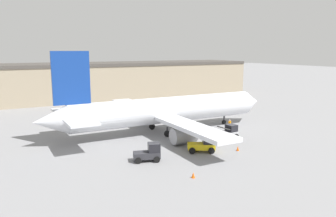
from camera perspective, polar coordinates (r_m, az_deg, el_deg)
name	(u,v)px	position (r m, az deg, el deg)	size (l,w,h in m)	color
ground_plane	(168,132)	(48.81, 0.00, -4.07)	(400.00, 400.00, 0.00)	gray
terminal_building	(67,82)	(83.70, -17.14, 4.50)	(97.37, 16.32, 8.85)	gray
airplane	(162,111)	(47.66, -1.03, -0.39)	(36.21, 32.24, 11.87)	silver
ground_crew_worker	(230,125)	(49.65, 10.68, -2.86)	(0.40, 0.40, 1.81)	#1E2338
baggage_tug	(149,153)	(36.10, -3.32, -7.72)	(3.17, 2.43, 1.99)	#2D2D33
belt_loader_truck	(228,132)	(45.21, 10.42, -4.13)	(2.93, 1.96, 2.00)	#B2B2B7
pushback_tug	(204,144)	(39.33, 6.23, -6.23)	(3.53, 2.97, 1.99)	yellow
safety_cone_near	(238,148)	(40.64, 12.06, -6.82)	(0.36, 0.36, 0.55)	#EF590F
safety_cone_far	(193,175)	(31.76, 4.42, -11.49)	(0.36, 0.36, 0.55)	#EF590F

